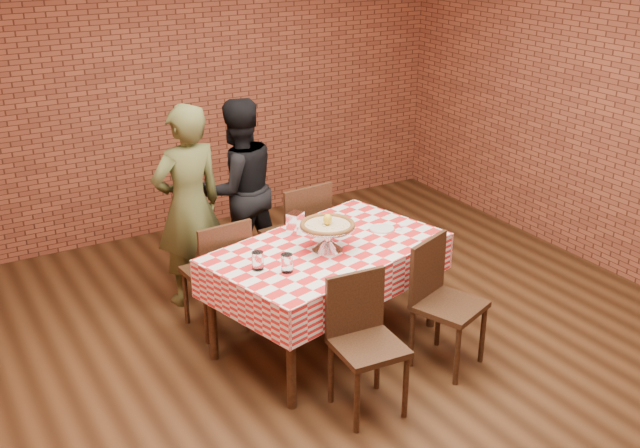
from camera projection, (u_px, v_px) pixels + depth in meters
The scene contains 19 objects.
ground at pixel (355, 371), 5.14m from camera, with size 6.00×6.00×0.00m, color black.
back_wall at pixel (181, 80), 6.97m from camera, with size 5.50×5.50×0.00m, color brown.
table at pixel (327, 295), 5.36m from camera, with size 1.59×0.95×0.75m, color #422B18.
tablecloth at pixel (327, 264), 5.26m from camera, with size 1.62×0.99×0.27m, color red, non-canonical shape.
pizza_stand at pixel (327, 238), 5.14m from camera, with size 0.38×0.38×0.17m, color silver, non-canonical shape.
pizza at pixel (328, 225), 5.10m from camera, with size 0.37×0.37×0.03m, color beige.
lemon at pixel (328, 219), 5.08m from camera, with size 0.06×0.06×0.08m, color yellow.
water_glass_left at pixel (287, 263), 4.82m from camera, with size 0.08×0.08×0.12m, color white.
water_glass_right at pixel (258, 261), 4.85m from camera, with size 0.08×0.08×0.12m, color white.
side_plate at pixel (382, 229), 5.48m from camera, with size 0.18×0.18×0.01m, color white.
sweetener_packet_a at pixel (399, 229), 5.48m from camera, with size 0.05×0.04×0.01m, color white.
sweetener_packet_b at pixel (403, 225), 5.55m from camera, with size 0.05×0.04×0.01m, color white.
condiment_caddy at pixel (295, 223), 5.40m from camera, with size 0.11×0.09×0.15m, color silver.
chair_near_left at pixel (369, 349), 4.59m from camera, with size 0.40×0.40×0.88m, color #422B18, non-canonical shape.
chair_near_right at pixel (449, 307), 5.06m from camera, with size 0.41×0.41×0.89m, color #422B18, non-canonical shape.
chair_far_left at pixel (216, 273), 5.53m from camera, with size 0.41×0.41×0.89m, color #422B18, non-canonical shape.
chair_far_right at pixel (295, 234), 6.16m from camera, with size 0.44×0.44×0.92m, color #422B18, non-canonical shape.
diner_olive at pixel (189, 206), 5.80m from camera, with size 0.58×0.38×1.60m, color #4B512A.
diner_black at pixel (238, 189), 6.28m from camera, with size 0.74×0.58×1.52m, color black.
Camera 1 is at (-2.42, -3.64, 2.91)m, focal length 42.47 mm.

